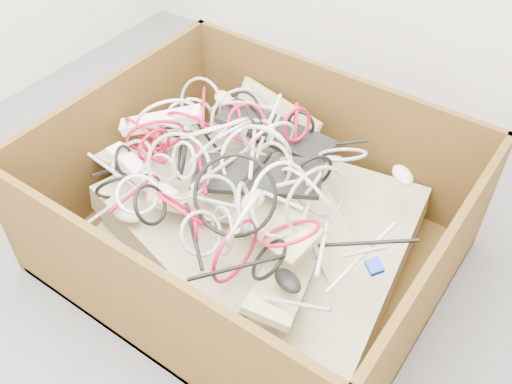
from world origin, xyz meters
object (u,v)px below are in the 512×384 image
Objects in this scene: cardboard_box at (248,228)px; power_strip_right at (141,174)px; power_strip_left at (161,121)px; vga_plug at (374,267)px.

cardboard_box is 0.41m from power_strip_right.
vga_plug is at bearing -41.25° from power_strip_left.
power_strip_left reaches higher than power_strip_right.
vga_plug is at bearing 11.17° from power_strip_right.
power_strip_right is (0.10, -0.21, -0.05)m from power_strip_left.
cardboard_box is at bearing -154.71° from vga_plug.
vga_plug reaches higher than power_strip_right.
vga_plug is (0.83, 0.06, 0.05)m from power_strip_right.
power_strip_right is at bearing -140.01° from vga_plug.
cardboard_box is 28.31× the size of vga_plug.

